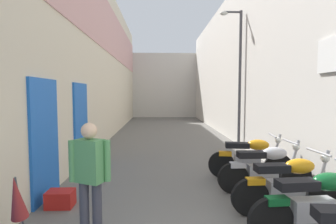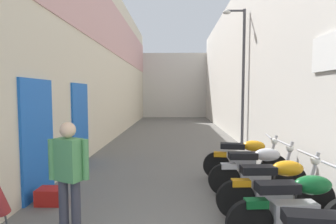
{
  "view_description": "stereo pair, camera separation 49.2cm",
  "coord_description": "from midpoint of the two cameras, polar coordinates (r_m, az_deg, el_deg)",
  "views": [
    {
      "loc": [
        -0.46,
        -1.36,
        1.93
      ],
      "look_at": [
        -0.18,
        6.61,
        1.37
      ],
      "focal_mm": 27.96,
      "sensor_mm": 36.0,
      "label": 1
    },
    {
      "loc": [
        0.03,
        -1.36,
        1.93
      ],
      "look_at": [
        -0.18,
        6.61,
        1.37
      ],
      "focal_mm": 27.96,
      "sensor_mm": 36.0,
      "label": 2
    }
  ],
  "objects": [
    {
      "name": "motorcycle_third",
      "position": [
        4.61,
        22.03,
        -14.31
      ],
      "size": [
        1.85,
        0.58,
        1.04
      ],
      "color": "black",
      "rests_on": "ground"
    },
    {
      "name": "motorcycle_fifth",
      "position": [
        6.2,
        15.29,
        -9.42
      ],
      "size": [
        1.84,
        0.58,
        1.04
      ],
      "color": "black",
      "rests_on": "ground"
    },
    {
      "name": "street_lamp",
      "position": [
        9.53,
        13.48,
        9.14
      ],
      "size": [
        0.79,
        0.18,
        4.79
      ],
      "color": "#47474C",
      "rests_on": "ground"
    },
    {
      "name": "ground_plane",
      "position": [
        9.42,
        -0.71,
        -7.78
      ],
      "size": [
        35.71,
        35.71,
        0.0
      ],
      "primitive_type": "plane",
      "color": "#66635E"
    },
    {
      "name": "motorcycle_fourth",
      "position": [
        5.42,
        18.05,
        -11.46
      ],
      "size": [
        1.85,
        0.58,
        1.04
      ],
      "color": "black",
      "rests_on": "ground"
    },
    {
      "name": "building_far_end",
      "position": [
        22.08,
        -1.5,
        5.74
      ],
      "size": [
        8.09,
        2.0,
        5.16
      ],
      "primitive_type": "cube",
      "color": "beige",
      "rests_on": "ground"
    },
    {
      "name": "plastic_crate",
      "position": [
        5.13,
        -25.1,
        -16.79
      ],
      "size": [
        0.44,
        0.32,
        0.28
      ],
      "primitive_type": "cube",
      "color": "red",
      "rests_on": "ground"
    },
    {
      "name": "umbrella_leaning",
      "position": [
        3.89,
        -33.39,
        -15.42
      ],
      "size": [
        0.2,
        0.35,
        0.97
      ],
      "color": "#4C4C4C",
      "rests_on": "ground"
    },
    {
      "name": "motorcycle_second",
      "position": [
        3.99,
        26.54,
        -17.38
      ],
      "size": [
        1.85,
        0.58,
        1.04
      ],
      "color": "black",
      "rests_on": "ground"
    },
    {
      "name": "building_right",
      "position": [
        11.65,
        12.86,
        9.59
      ],
      "size": [
        0.45,
        19.71,
        6.15
      ],
      "color": "beige",
      "rests_on": "ground"
    },
    {
      "name": "pedestrian_by_doorway",
      "position": [
        3.58,
        -20.54,
        -12.65
      ],
      "size": [
        0.52,
        0.32,
        1.57
      ],
      "color": "#383842",
      "rests_on": "ground"
    },
    {
      "name": "building_left",
      "position": [
        11.52,
        -14.95,
        10.54
      ],
      "size": [
        0.45,
        19.71,
        6.46
      ],
      "color": "beige",
      "rests_on": "ground"
    }
  ]
}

